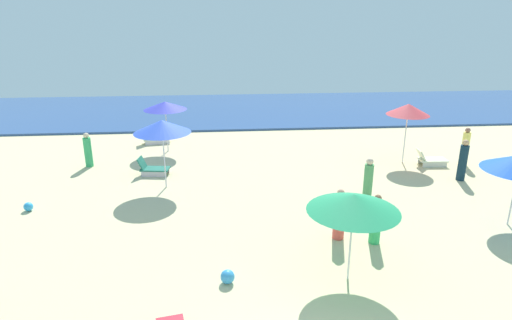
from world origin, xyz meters
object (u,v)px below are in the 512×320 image
Objects in this scene: umbrella_5 at (162,126)px; beachgoer_2 at (463,161)px; umbrella_1 at (408,109)px; lounge_chair_1_0 at (430,159)px; umbrella_3 at (354,203)px; beachgoer_5 at (368,179)px; beach_ball_2 at (228,277)px; lounge_chair_0_0 at (155,139)px; beachgoer_0 at (376,221)px; beachgoer_1 at (339,216)px; beachgoer_6 at (465,147)px; beach_ball_0 at (28,207)px; beachgoer_3 at (88,151)px; lounge_chair_5_0 at (153,169)px; umbrella_0 at (165,106)px.

beachgoer_2 is (12.01, -0.23, -1.66)m from umbrella_5.
umbrella_1 reaches higher than lounge_chair_1_0.
umbrella_3 is 5.67m from beachgoer_5.
beachgoer_2 reaches higher than beachgoer_5.
lounge_chair_0_0 is at bearing 105.40° from beach_ball_2.
umbrella_1 is at bearing 158.72° from beachgoer_5.
beach_ball_2 is (-5.30, -4.97, -0.56)m from beachgoer_5.
beachgoer_2 is 1.10× the size of beachgoer_5.
beachgoer_0 is at bearing 146.79° from lounge_chair_1_0.
beachgoer_1 is at bearing -38.82° from umbrella_5.
beachgoer_6 reaches higher than beachgoer_1.
beachgoer_6 is at bearing 10.78° from beach_ball_0.
umbrella_5 reaches higher than beachgoer_3.
umbrella_3 is 9.37m from beachgoer_2.
lounge_chair_0_0 is 0.58× the size of umbrella_1.
lounge_chair_5_0 is 9.82m from beachgoer_0.
lounge_chair_5_0 is (-11.23, -0.67, -2.20)m from umbrella_1.
lounge_chair_5_0 is (-0.71, 1.45, -2.20)m from umbrella_5.
beachgoer_3 is (-3.27, -2.00, -1.56)m from umbrella_0.
umbrella_1 reaches higher than umbrella_3.
lounge_chair_0_0 is at bearing 61.13° from beachgoer_3.
beachgoer_6 is (16.81, -1.20, 0.09)m from beachgoer_3.
beachgoer_5 is (8.01, -6.46, -1.55)m from umbrella_0.
beachgoer_5 is at bearing 43.16° from beach_ball_2.
umbrella_0 is at bearing 78.58° from lounge_chair_1_0.
umbrella_0 reaches higher than beach_ball_0.
umbrella_0 reaches higher than lounge_chair_0_0.
beachgoer_2 is at bearing -57.51° from umbrella_1.
beachgoer_1 is at bearing 138.80° from beachgoer_2.
beach_ball_0 is (-12.13, -0.10, -0.59)m from beachgoer_5.
beachgoer_5 reaches higher than lounge_chair_5_0.
umbrella_5 reaches higher than umbrella_3.
umbrella_0 is 11.30m from beachgoer_1.
lounge_chair_5_0 is at bearing 40.18° from beach_ball_0.
beachgoer_0 is at bearing -122.95° from lounge_chair_5_0.
umbrella_0 is 4.80m from umbrella_5.
umbrella_5 is (0.43, -4.78, 0.19)m from umbrella_0.
umbrella_3 reaches higher than lounge_chair_5_0.
beachgoer_0 is at bearing -118.24° from umbrella_1.
beachgoer_5 is 4.25× the size of beach_ball_2.
umbrella_1 reaches higher than beach_ball_0.
umbrella_0 reaches higher than beachgoer_6.
umbrella_0 is at bearing -57.90° from beachgoer_0.
umbrella_3 is 1.54× the size of beachgoer_3.
umbrella_5 is 7.53m from beachgoer_1.
umbrella_0 is at bearing 82.16° from beachgoer_2.
umbrella_5 is 12.13m from beachgoer_2.
beachgoer_0 reaches higher than lounge_chair_1_0.
umbrella_1 reaches higher than beachgoer_0.
umbrella_0 is at bearing 116.88° from umbrella_3.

